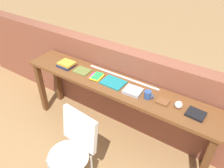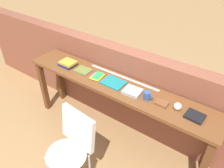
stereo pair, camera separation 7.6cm
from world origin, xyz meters
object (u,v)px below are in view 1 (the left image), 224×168
object	(u,v)px
pamphlet_pile_colourful	(96,76)
mug	(148,95)
book_open_centre	(113,82)
book_stack_leftmost	(66,64)
magazine_cycling	(82,71)
book_repair_rightmost	(196,114)
sports_ball_small	(179,105)
chair_white_moulded	(73,147)
leather_journal_brown	(163,102)

from	to	relation	value
pamphlet_pile_colourful	mug	xyz separation A→B (m)	(0.70, -0.03, 0.04)
book_open_centre	mug	bearing A→B (deg)	-2.66
book_stack_leftmost	magazine_cycling	world-z (taller)	book_stack_leftmost
book_repair_rightmost	magazine_cycling	bearing A→B (deg)	-176.01
magazine_cycling	sports_ball_small	size ratio (longest dim) A/B	2.59
chair_white_moulded	magazine_cycling	bearing A→B (deg)	121.77
book_repair_rightmost	mug	bearing A→B (deg)	-173.14
magazine_cycling	leather_journal_brown	size ratio (longest dim) A/B	1.56
mug	book_repair_rightmost	xyz separation A→B (m)	(0.51, 0.02, -0.03)
mug	leather_journal_brown	bearing A→B (deg)	5.87
book_stack_leftmost	book_repair_rightmost	world-z (taller)	book_stack_leftmost
book_open_centre	book_repair_rightmost	size ratio (longest dim) A/B	1.54
book_open_centre	leather_journal_brown	xyz separation A→B (m)	(0.62, -0.02, 0.00)
magazine_cycling	pamphlet_pile_colourful	distance (m)	0.23
book_stack_leftmost	book_repair_rightmost	xyz separation A→B (m)	(1.69, 0.02, -0.02)
book_open_centre	book_repair_rightmost	world-z (taller)	book_repair_rightmost
chair_white_moulded	book_stack_leftmost	bearing A→B (deg)	134.23
sports_ball_small	pamphlet_pile_colourful	bearing A→B (deg)	-179.73
book_stack_leftmost	pamphlet_pile_colourful	bearing A→B (deg)	2.56
sports_ball_small	book_repair_rightmost	world-z (taller)	sports_ball_small
book_stack_leftmost	pamphlet_pile_colourful	size ratio (longest dim) A/B	1.08
pamphlet_pile_colourful	mug	world-z (taller)	mug
magazine_cycling	leather_journal_brown	world-z (taller)	leather_journal_brown
pamphlet_pile_colourful	sports_ball_small	xyz separation A→B (m)	(1.03, 0.00, 0.03)
magazine_cycling	book_repair_rightmost	distance (m)	1.44
chair_white_moulded	magazine_cycling	distance (m)	0.97
magazine_cycling	book_open_centre	world-z (taller)	book_open_centre
leather_journal_brown	mug	bearing A→B (deg)	-173.21
sports_ball_small	magazine_cycling	bearing A→B (deg)	-179.88
mug	leather_journal_brown	size ratio (longest dim) A/B	0.85
chair_white_moulded	book_open_centre	xyz separation A→B (m)	(-0.00, 0.77, 0.36)
book_open_centre	chair_white_moulded	bearing A→B (deg)	-88.47
chair_white_moulded	magazine_cycling	xyz separation A→B (m)	(-0.48, 0.77, 0.36)
sports_ball_small	book_repair_rightmost	xyz separation A→B (m)	(0.18, -0.01, -0.03)
book_stack_leftmost	book_open_centre	distance (m)	0.72
leather_journal_brown	book_repair_rightmost	world-z (taller)	book_repair_rightmost
book_open_centre	book_stack_leftmost	bearing A→B (deg)	-176.58
book_open_centre	book_repair_rightmost	distance (m)	0.97
chair_white_moulded	book_repair_rightmost	distance (m)	1.28
mug	sports_ball_small	distance (m)	0.33
pamphlet_pile_colourful	book_open_centre	bearing A→B (deg)	1.12
pamphlet_pile_colourful	book_repair_rightmost	world-z (taller)	book_repair_rightmost
book_stack_leftmost	book_repair_rightmost	size ratio (longest dim) A/B	1.21
chair_white_moulded	leather_journal_brown	distance (m)	1.04
magazine_cycling	leather_journal_brown	bearing A→B (deg)	-3.09
chair_white_moulded	book_repair_rightmost	xyz separation A→B (m)	(0.96, 0.76, 0.37)
magazine_cycling	book_stack_leftmost	bearing A→B (deg)	-177.01
book_open_centre	sports_ball_small	xyz separation A→B (m)	(0.79, 0.00, 0.03)
chair_white_moulded	book_stack_leftmost	xyz separation A→B (m)	(-0.73, 0.75, 0.39)
book_stack_leftmost	book_repair_rightmost	bearing A→B (deg)	0.57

